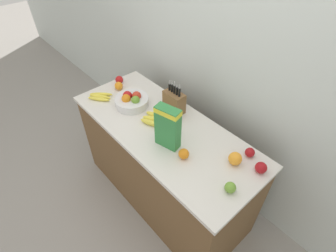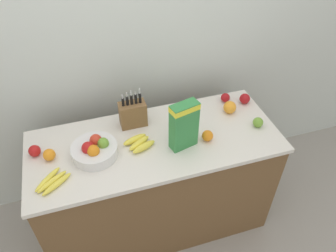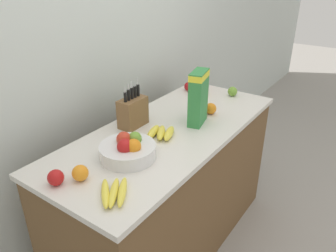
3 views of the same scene
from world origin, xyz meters
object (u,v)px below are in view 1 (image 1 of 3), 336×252
banana_bunch_right (100,97)px  apple_by_knife_block (261,168)px  knife_block (174,102)px  fruit_bowl (132,101)px  banana_bunch_left (153,119)px  apple_front (250,152)px  orange_front_left (119,86)px  apple_leftmost (119,80)px  cereal_box (168,126)px  orange_by_cereal (184,154)px  apple_rear (230,188)px  orange_mid_right (235,159)px

banana_bunch_right → apple_by_knife_block: (1.37, 0.35, 0.02)m
knife_block → banana_bunch_right: size_ratio=1.29×
fruit_bowl → banana_bunch_right: (-0.26, -0.15, -0.03)m
banana_bunch_left → banana_bunch_right: size_ratio=0.96×
banana_bunch_left → apple_by_knife_block: bearing=13.6°
apple_front → apple_by_knife_block: apple_by_knife_block is taller
banana_bunch_left → orange_front_left: bearing=174.9°
apple_by_knife_block → apple_front: bearing=154.4°
apple_leftmost → apple_front: (1.34, 0.15, -0.00)m
cereal_box → fruit_bowl: bearing=157.8°
orange_by_cereal → apple_rear: bearing=3.4°
banana_bunch_left → apple_rear: apple_rear is taller
knife_block → fruit_bowl: 0.36m
apple_rear → orange_front_left: (-1.34, 0.11, 0.00)m
apple_rear → orange_by_cereal: (-0.37, -0.02, 0.00)m
apple_rear → orange_front_left: bearing=175.5°
cereal_box → apple_by_knife_block: (0.57, 0.28, -0.14)m
apple_leftmost → orange_by_cereal: same height
cereal_box → banana_bunch_right: 0.82m
cereal_box → banana_bunch_left: bearing=149.7°
apple_by_knife_block → orange_front_left: (-1.38, -0.16, -0.00)m
apple_leftmost → knife_block: bearing=9.3°
banana_bunch_right → apple_front: apple_front is taller
knife_block → apple_front: knife_block is taller
apple_leftmost → banana_bunch_left: bearing=-9.9°
apple_by_knife_block → fruit_bowl: bearing=-169.7°
orange_mid_right → orange_front_left: size_ratio=1.21×
banana_bunch_right → orange_mid_right: 1.25m
banana_bunch_right → apple_leftmost: (-0.09, 0.26, 0.02)m
apple_front → orange_by_cereal: 0.45m
cereal_box → apple_by_knife_block: 0.65m
banana_bunch_left → apple_rear: 0.80m
fruit_bowl → apple_by_knife_block: bearing=10.3°
knife_block → orange_by_cereal: bearing=-35.2°
banana_bunch_right → orange_by_cereal: orange_by_cereal is taller
banana_bunch_right → apple_leftmost: size_ratio=3.02×
orange_front_left → apple_by_knife_block: bearing=6.4°
orange_by_cereal → apple_front: bearing=50.4°
orange_by_cereal → orange_front_left: 0.98m
apple_front → orange_mid_right: 0.13m
cereal_box → fruit_bowl: cereal_box is taller
banana_bunch_left → banana_bunch_right: (-0.54, -0.15, -0.01)m
orange_by_cereal → orange_mid_right: 0.34m
banana_bunch_left → apple_front: (0.71, 0.26, 0.01)m
fruit_bowl → apple_rear: 1.08m
orange_by_cereal → orange_front_left: orange_front_left is taller
banana_bunch_right → knife_block: bearing=33.5°
orange_mid_right → fruit_bowl: bearing=-172.0°
apple_by_knife_block → orange_front_left: 1.39m
apple_by_knife_block → orange_mid_right: (-0.15, -0.07, 0.01)m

